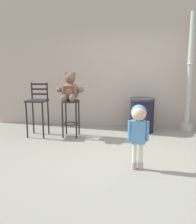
% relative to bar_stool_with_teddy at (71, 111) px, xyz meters
% --- Properties ---
extents(ground_plane, '(24.00, 24.00, 0.00)m').
position_rel_bar_stool_with_teddy_xyz_m(ground_plane, '(1.13, -1.07, -0.57)').
color(ground_plane, gray).
extents(building_wall, '(6.77, 0.30, 3.43)m').
position_rel_bar_stool_with_teddy_xyz_m(building_wall, '(1.13, 1.24, 1.14)').
color(building_wall, '#B7A396').
rests_on(building_wall, ground_plane).
extents(bar_stool_with_teddy, '(0.39, 0.39, 0.80)m').
position_rel_bar_stool_with_teddy_xyz_m(bar_stool_with_teddy, '(0.00, 0.00, 0.00)').
color(bar_stool_with_teddy, '#232327').
rests_on(bar_stool_with_teddy, ground_plane).
extents(teddy_bear, '(0.59, 0.53, 0.61)m').
position_rel_bar_stool_with_teddy_xyz_m(teddy_bear, '(0.00, -0.03, 0.45)').
color(teddy_bear, brown).
rests_on(teddy_bear, bar_stool_with_teddy).
extents(child_walking, '(0.30, 0.24, 0.95)m').
position_rel_bar_stool_with_teddy_xyz_m(child_walking, '(1.35, -1.59, 0.12)').
color(child_walking, '#C69A9F').
rests_on(child_walking, ground_plane).
extents(trash_bin, '(0.59, 0.59, 0.80)m').
position_rel_bar_stool_with_teddy_xyz_m(trash_bin, '(1.57, 0.57, -0.17)').
color(trash_bin, black).
rests_on(trash_bin, ground_plane).
extents(lamppost, '(0.30, 0.30, 2.71)m').
position_rel_bar_stool_with_teddy_xyz_m(lamppost, '(2.63, 0.74, 0.50)').
color(lamppost, '#AFA69E').
rests_on(lamppost, ground_plane).
extents(bar_chair_empty, '(0.42, 0.42, 1.16)m').
position_rel_bar_stool_with_teddy_xyz_m(bar_chair_empty, '(-0.73, -0.02, 0.13)').
color(bar_chair_empty, '#232327').
rests_on(bar_chair_empty, ground_plane).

